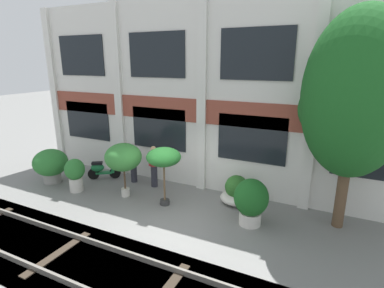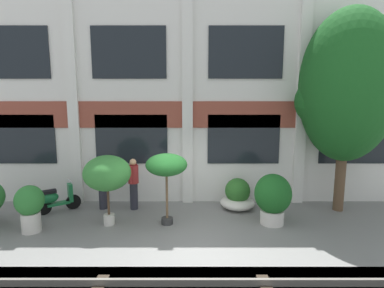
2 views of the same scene
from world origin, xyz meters
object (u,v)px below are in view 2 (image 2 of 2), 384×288
(potted_plant_wide_bowl, at_px, (238,196))
(potted_plant_low_pan, at_px, (107,174))
(broadleaf_tree, at_px, (347,89))
(resident_watching_tracks, at_px, (134,182))
(potted_plant_tall_urn, at_px, (167,166))
(potted_plant_fluted_column, at_px, (273,197))
(potted_plant_glazed_jar, at_px, (30,205))
(scooter_near_curb, at_px, (56,199))
(resident_by_doorway, at_px, (103,183))

(potted_plant_wide_bowl, bearing_deg, potted_plant_low_pan, -161.98)
(broadleaf_tree, height_order, resident_watching_tracks, broadleaf_tree)
(potted_plant_tall_urn, distance_m, potted_plant_fluted_column, 3.21)
(potted_plant_glazed_jar, bearing_deg, potted_plant_fluted_column, 4.53)
(scooter_near_curb, bearing_deg, resident_by_doorway, -21.40)
(potted_plant_tall_urn, relative_size, resident_watching_tracks, 1.23)
(resident_watching_tracks, bearing_deg, resident_by_doorway, -168.34)
(broadleaf_tree, distance_m, potted_plant_fluted_column, 4.12)
(potted_plant_low_pan, distance_m, potted_plant_fluted_column, 4.82)
(potted_plant_glazed_jar, relative_size, potted_plant_fluted_column, 0.88)
(potted_plant_fluted_column, xyz_separation_m, resident_by_doorway, (-5.32, 1.21, 0.05))
(potted_plant_fluted_column, bearing_deg, resident_watching_tracks, 164.65)
(potted_plant_glazed_jar, xyz_separation_m, potted_plant_wide_bowl, (5.95, 1.75, -0.34))
(potted_plant_glazed_jar, bearing_deg, broadleaf_tree, 9.94)
(potted_plant_low_pan, height_order, potted_plant_fluted_column, potted_plant_low_pan)
(potted_plant_low_pan, relative_size, resident_watching_tracks, 1.21)
(resident_by_doorway, bearing_deg, resident_watching_tracks, 172.27)
(broadleaf_tree, relative_size, potted_plant_low_pan, 3.12)
(potted_plant_low_pan, xyz_separation_m, resident_watching_tracks, (0.49, 1.24, -0.61))
(potted_plant_glazed_jar, bearing_deg, resident_by_doorway, 50.00)
(broadleaf_tree, xyz_separation_m, potted_plant_wide_bowl, (-3.30, 0.13, -3.52))
(resident_watching_tracks, bearing_deg, potted_plant_wide_bowl, 14.39)
(broadleaf_tree, bearing_deg, potted_plant_low_pan, -170.97)
(potted_plant_fluted_column, bearing_deg, scooter_near_curb, 172.47)
(potted_plant_low_pan, xyz_separation_m, scooter_near_curb, (-1.96, 0.96, -1.09))
(broadleaf_tree, bearing_deg, potted_plant_tall_urn, -168.80)
(potted_plant_wide_bowl, xyz_separation_m, scooter_near_curb, (-5.89, -0.32, 0.02))
(potted_plant_tall_urn, distance_m, resident_watching_tracks, 1.87)
(potted_plant_fluted_column, height_order, resident_by_doorway, resident_by_doorway)
(potted_plant_tall_urn, relative_size, resident_by_doorway, 1.29)
(potted_plant_low_pan, xyz_separation_m, potted_plant_glazed_jar, (-2.02, -0.47, -0.76))
(potted_plant_low_pan, bearing_deg, potted_plant_tall_urn, 1.76)
(broadleaf_tree, distance_m, potted_plant_glazed_jar, 9.92)
(broadleaf_tree, height_order, potted_plant_low_pan, broadleaf_tree)
(potted_plant_tall_urn, xyz_separation_m, potted_plant_low_pan, (-1.69, -0.05, -0.21))
(potted_plant_low_pan, bearing_deg, potted_plant_wide_bowl, 18.02)
(potted_plant_fluted_column, xyz_separation_m, potted_plant_wide_bowl, (-0.84, 1.21, -0.40))
(broadleaf_tree, bearing_deg, resident_watching_tracks, 179.22)
(scooter_near_curb, bearing_deg, potted_plant_tall_urn, -48.22)
(potted_plant_tall_urn, distance_m, potted_plant_wide_bowl, 2.87)
(scooter_near_curb, relative_size, resident_watching_tracks, 0.70)
(resident_watching_tracks, bearing_deg, potted_plant_tall_urn, -31.05)
(potted_plant_fluted_column, bearing_deg, potted_plant_wide_bowl, 124.60)
(potted_plant_tall_urn, xyz_separation_m, resident_watching_tracks, (-1.20, 1.19, -0.82))
(potted_plant_fluted_column, height_order, potted_plant_wide_bowl, potted_plant_fluted_column)
(resident_by_doorway, bearing_deg, potted_plant_tall_urn, 145.61)
(potted_plant_glazed_jar, bearing_deg, resident_watching_tracks, 34.32)
(potted_plant_wide_bowl, relative_size, resident_watching_tracks, 0.67)
(potted_plant_low_pan, xyz_separation_m, potted_plant_wide_bowl, (3.93, 1.28, -1.10))
(broadleaf_tree, height_order, resident_by_doorway, broadleaf_tree)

